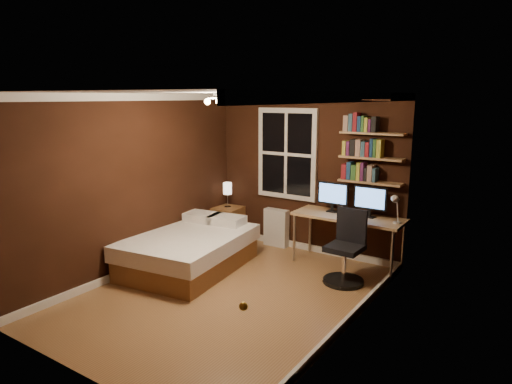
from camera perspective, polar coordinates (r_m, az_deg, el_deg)
The scene contains 24 objects.
floor at distance 5.94m, azimuth -3.50°, elevation -12.61°, with size 4.20×4.20×0.00m, color brown.
wall_back at distance 7.29m, azimuth 6.39°, elevation 2.25°, with size 3.20×0.04×2.50m, color black.
wall_left at distance 6.61m, azimuth -14.77°, elevation 0.95°, with size 0.04×4.20×2.50m, color black.
wall_right at distance 4.77m, azimuth 11.86°, elevation -3.07°, with size 0.04×4.20×2.50m, color black.
ceiling at distance 5.40m, azimuth -3.84°, elevation 12.29°, with size 3.20×4.20×0.02m, color white.
window at distance 7.38m, azimuth 3.90°, elevation 4.77°, with size 1.06×0.06×1.46m, color silver.
door at distance 3.53m, azimuth 1.84°, elevation -12.10°, with size 0.03×0.82×2.05m, color black, non-canonical shape.
door_knob at distance 3.33m, azimuth -1.58°, elevation -14.08°, with size 0.06×0.06×0.06m, color gold.
ceiling_fixture at distance 5.32m, azimuth -4.49°, elevation 11.21°, with size 0.44×0.44×0.18m, color beige, non-canonical shape.
bookshelf_lower at distance 6.76m, azimuth 14.08°, elevation 1.21°, with size 0.92×0.22×0.03m, color tan.
books_row_lower at distance 6.73m, azimuth 14.13°, elevation 2.30°, with size 0.48×0.16×0.23m, color maroon, non-canonical shape.
bookshelf_middle at distance 6.70m, azimuth 14.23°, elevation 4.15°, with size 0.92×0.22×0.03m, color tan.
books_row_middle at distance 6.69m, azimuth 14.28°, elevation 5.26°, with size 0.54×0.16×0.23m, color navy, non-canonical shape.
bookshelf_upper at distance 6.67m, azimuth 14.38°, elevation 7.13°, with size 0.92×0.22×0.03m, color tan.
books_row_upper at distance 6.66m, azimuth 14.44°, elevation 8.25°, with size 0.48×0.16×0.23m, color #2F622A, non-canonical shape.
bed at distance 6.73m, azimuth -8.27°, elevation -7.18°, with size 1.60×2.06×0.65m.
nightstand at distance 8.02m, azimuth -3.53°, elevation -3.88°, with size 0.45×0.45×0.57m, color brown.
bedside_lamp at distance 7.90m, azimuth -3.58°, elevation -0.38°, with size 0.15×0.15×0.43m, color beige, non-canonical shape.
radiator at distance 7.63m, azimuth 2.56°, elevation -4.47°, with size 0.42×0.15×0.63m, color beige.
desk at distance 6.77m, azimuth 11.44°, elevation -3.41°, with size 1.60×0.60×0.76m.
monitor_left at distance 6.88m, azimuth 9.58°, elevation -0.63°, with size 0.48×0.12×0.45m, color black, non-canonical shape.
monitor_right at distance 6.68m, azimuth 14.06°, elevation -1.21°, with size 0.48×0.12×0.45m, color black, non-canonical shape.
desk_lamp at distance 6.39m, azimuth 17.09°, elevation -2.02°, with size 0.14×0.32×0.44m, color silver, non-canonical shape.
office_chair at distance 6.27m, azimuth 11.17°, elevation -7.77°, with size 0.54×0.54×0.99m.
Camera 1 is at (3.28, -4.29, 2.46)m, focal length 32.00 mm.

